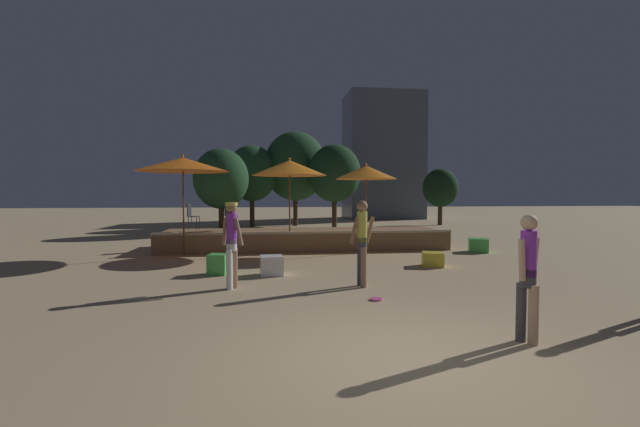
# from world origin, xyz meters

# --- Properties ---
(ground_plane) EXTENTS (120.00, 120.00, 0.00)m
(ground_plane) POSITION_xyz_m (0.00, 0.00, 0.00)
(ground_plane) COLOR tan
(wooden_deck) EXTENTS (10.00, 2.79, 0.71)m
(wooden_deck) POSITION_xyz_m (-0.16, 10.66, 0.32)
(wooden_deck) COLOR olive
(wooden_deck) RESTS_ON ground
(patio_umbrella_0) EXTENTS (2.06, 2.06, 2.98)m
(patio_umbrella_0) POSITION_xyz_m (1.76, 9.06, 2.67)
(patio_umbrella_0) COLOR brown
(patio_umbrella_0) RESTS_ON ground
(patio_umbrella_1) EXTENTS (2.88, 2.88, 3.17)m
(patio_umbrella_1) POSITION_xyz_m (-4.10, 9.02, 2.87)
(patio_umbrella_1) COLOR brown
(patio_umbrella_1) RESTS_ON ground
(patio_umbrella_2) EXTENTS (2.48, 2.48, 3.16)m
(patio_umbrella_2) POSITION_xyz_m (-0.75, 9.42, 2.82)
(patio_umbrella_2) COLOR brown
(patio_umbrella_2) RESTS_ON ground
(cube_seat_0) EXTENTS (0.52, 0.52, 0.50)m
(cube_seat_0) POSITION_xyz_m (-2.71, 5.76, 0.25)
(cube_seat_0) COLOR #4CC651
(cube_seat_0) RESTS_ON ground
(cube_seat_1) EXTENTS (0.68, 0.68, 0.38)m
(cube_seat_1) POSITION_xyz_m (2.92, 6.20, 0.19)
(cube_seat_1) COLOR yellow
(cube_seat_1) RESTS_ON ground
(cube_seat_2) EXTENTS (0.78, 0.78, 0.46)m
(cube_seat_2) POSITION_xyz_m (5.57, 8.74, 0.23)
(cube_seat_2) COLOR #4CC651
(cube_seat_2) RESTS_ON ground
(cube_seat_3) EXTENTS (0.56, 0.56, 0.47)m
(cube_seat_3) POSITION_xyz_m (-1.42, 5.50, 0.23)
(cube_seat_3) COLOR white
(cube_seat_3) RESTS_ON ground
(person_0) EXTENTS (0.49, 0.35, 1.79)m
(person_0) POSITION_xyz_m (-2.26, 4.10, 1.02)
(person_0) COLOR white
(person_0) RESTS_ON ground
(person_1) EXTENTS (0.45, 0.31, 1.69)m
(person_1) POSITION_xyz_m (1.81, 0.33, 0.91)
(person_1) COLOR tan
(person_1) RESTS_ON ground
(person_3) EXTENTS (0.58, 0.30, 1.81)m
(person_3) POSITION_xyz_m (0.44, 3.96, 1.00)
(person_3) COLOR #3F3F47
(person_3) RESTS_ON ground
(bistro_chair_0) EXTENTS (0.48, 0.48, 0.90)m
(bistro_chair_0) POSITION_xyz_m (-2.83, 10.99, 1.26)
(bistro_chair_0) COLOR #2D3338
(bistro_chair_0) RESTS_ON wooden_deck
(bistro_chair_1) EXTENTS (0.42, 0.41, 0.90)m
(bistro_chair_1) POSITION_xyz_m (-4.14, 10.77, 1.26)
(bistro_chair_1) COLOR #2D3338
(bistro_chair_1) RESTS_ON wooden_deck
(frisbee_disc) EXTENTS (0.23, 0.23, 0.03)m
(frisbee_disc) POSITION_xyz_m (0.44, 2.79, 0.02)
(frisbee_disc) COLOR #E54C99
(frisbee_disc) RESTS_ON ground
(background_tree_0) EXTENTS (3.86, 3.86, 5.81)m
(background_tree_0) POSITION_xyz_m (0.35, 21.64, 3.68)
(background_tree_0) COLOR #3D2B1C
(background_tree_0) RESTS_ON ground
(background_tree_1) EXTENTS (3.02, 3.02, 4.86)m
(background_tree_1) POSITION_xyz_m (-2.29, 21.03, 3.19)
(background_tree_1) COLOR #3D2B1C
(background_tree_1) RESTS_ON ground
(background_tree_2) EXTENTS (2.21, 2.21, 3.58)m
(background_tree_2) POSITION_xyz_m (9.49, 21.03, 2.35)
(background_tree_2) COLOR #3D2B1C
(background_tree_2) RESTS_ON ground
(background_tree_3) EXTENTS (2.99, 2.99, 4.79)m
(background_tree_3) POSITION_xyz_m (2.41, 19.32, 3.14)
(background_tree_3) COLOR #3D2B1C
(background_tree_3) RESTS_ON ground
(background_tree_4) EXTENTS (2.76, 2.76, 4.25)m
(background_tree_4) POSITION_xyz_m (-3.73, 17.22, 2.73)
(background_tree_4) COLOR #3D2B1C
(background_tree_4) RESTS_ON ground
(distant_building) EXTENTS (5.93, 4.37, 9.97)m
(distant_building) POSITION_xyz_m (7.98, 29.06, 4.99)
(distant_building) COLOR #4C5666
(distant_building) RESTS_ON ground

